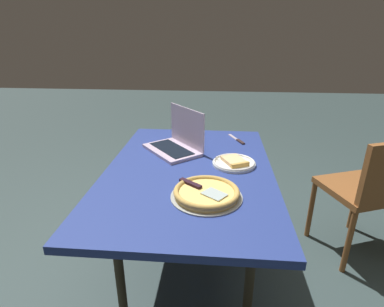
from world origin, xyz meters
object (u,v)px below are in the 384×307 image
object	(u,v)px
pizza_plate	(234,163)
pizza_tray	(206,193)
dining_table	(189,179)
laptop	(177,142)
table_knife	(238,140)
chair_near	(369,189)

from	to	relation	value
pizza_plate	pizza_tray	distance (m)	0.37
dining_table	laptop	distance (m)	0.30
laptop	table_knife	size ratio (longest dim) A/B	2.05
chair_near	laptop	bearing A→B (deg)	-88.21
laptop	chair_near	world-z (taller)	laptop
pizza_plate	pizza_tray	bearing A→B (deg)	-20.95
laptop	dining_table	bearing A→B (deg)	20.64
pizza_plate	chair_near	bearing A→B (deg)	104.99
laptop	pizza_tray	bearing A→B (deg)	20.13
laptop	pizza_plate	world-z (taller)	laptop
pizza_tray	pizza_plate	bearing A→B (deg)	159.05
laptop	pizza_tray	size ratio (longest dim) A/B	1.30
laptop	pizza_plate	distance (m)	0.38
pizza_plate	table_knife	xyz separation A→B (m)	(-0.39, 0.04, -0.01)
dining_table	chair_near	size ratio (longest dim) A/B	1.57
dining_table	pizza_plate	world-z (taller)	pizza_plate
dining_table	pizza_plate	xyz separation A→B (m)	(-0.07, 0.23, 0.08)
table_knife	chair_near	world-z (taller)	chair_near
pizza_plate	table_knife	world-z (taller)	pizza_plate
dining_table	table_knife	world-z (taller)	table_knife
dining_table	laptop	xyz separation A→B (m)	(-0.25, -0.10, 0.12)
table_knife	chair_near	xyz separation A→B (m)	(0.16, 0.80, -0.23)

